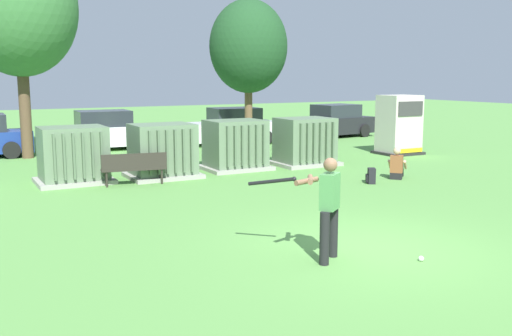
% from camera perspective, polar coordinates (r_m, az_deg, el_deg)
% --- Properties ---
extents(ground_plane, '(96.00, 96.00, 0.00)m').
position_cam_1_polar(ground_plane, '(10.78, 10.90, -7.69)').
color(ground_plane, '#5B9947').
extents(transformer_west, '(2.10, 1.70, 1.62)m').
position_cam_1_polar(transformer_west, '(17.55, -17.37, 1.15)').
color(transformer_west, '#9E9B93').
rests_on(transformer_west, ground).
extents(transformer_mid_west, '(2.10, 1.70, 1.62)m').
position_cam_1_polar(transformer_mid_west, '(17.89, -9.08, 1.60)').
color(transformer_mid_west, '#9E9B93').
rests_on(transformer_mid_west, ground).
extents(transformer_mid_east, '(2.10, 1.70, 1.62)m').
position_cam_1_polar(transformer_mid_east, '(19.18, -2.02, 2.20)').
color(transformer_mid_east, '#9E9B93').
rests_on(transformer_mid_east, ground).
extents(transformer_east, '(2.10, 1.70, 1.62)m').
position_cam_1_polar(transformer_east, '(20.22, 4.78, 2.53)').
color(transformer_east, '#9E9B93').
rests_on(transformer_east, ground).
extents(generator_enclosure, '(1.60, 1.40, 2.30)m').
position_cam_1_polar(generator_enclosure, '(23.58, 13.74, 4.08)').
color(generator_enclosure, '#262626').
rests_on(generator_enclosure, ground).
extents(park_bench, '(1.84, 0.68, 0.92)m').
position_cam_1_polar(park_bench, '(16.76, -11.78, 0.15)').
color(park_bench, '#2D2823').
rests_on(park_bench, ground).
extents(batter, '(1.19, 1.42, 1.74)m').
position_cam_1_polar(batter, '(9.77, 6.85, -3.43)').
color(batter, black).
rests_on(batter, ground).
extents(sports_ball, '(0.09, 0.09, 0.09)m').
position_cam_1_polar(sports_ball, '(10.26, 15.77, -8.48)').
color(sports_ball, white).
rests_on(sports_ball, ground).
extents(seated_spectator, '(0.76, 0.72, 0.96)m').
position_cam_1_polar(seated_spectator, '(17.99, 13.55, 0.17)').
color(seated_spectator, black).
rests_on(seated_spectator, ground).
extents(backpack, '(0.36, 0.38, 0.44)m').
position_cam_1_polar(backpack, '(17.06, 11.14, -0.77)').
color(backpack, black).
rests_on(backpack, ground).
extents(tree_left, '(4.15, 4.15, 7.92)m').
position_cam_1_polar(tree_left, '(23.42, -22.09, 14.20)').
color(tree_left, brown).
rests_on(tree_left, ground).
extents(tree_center_left, '(3.22, 3.22, 6.14)m').
position_cam_1_polar(tree_center_left, '(24.57, -0.75, 11.72)').
color(tree_center_left, brown).
rests_on(tree_center_left, ground).
extents(parked_car_left_of_center, '(4.24, 2.00, 1.62)m').
position_cam_1_polar(parked_car_left_of_center, '(25.08, -14.84, 3.44)').
color(parked_car_left_of_center, silver).
rests_on(parked_car_left_of_center, ground).
extents(parked_car_right_of_center, '(4.29, 2.10, 1.62)m').
position_cam_1_polar(parked_car_right_of_center, '(26.38, -2.34, 4.00)').
color(parked_car_right_of_center, silver).
rests_on(parked_car_right_of_center, ground).
extents(parked_car_rightmost, '(4.38, 2.32, 1.62)m').
position_cam_1_polar(parked_car_rightmost, '(29.53, 7.61, 4.47)').
color(parked_car_rightmost, black).
rests_on(parked_car_rightmost, ground).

